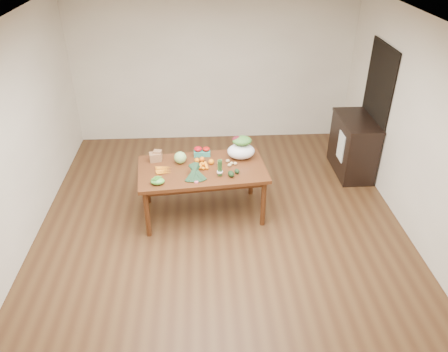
{
  "coord_description": "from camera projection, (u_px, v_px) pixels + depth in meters",
  "views": [
    {
      "loc": [
        -0.23,
        -4.62,
        3.74
      ],
      "look_at": [
        0.03,
        0.0,
        0.92
      ],
      "focal_mm": 35.0,
      "sensor_mm": 36.0,
      "label": 1
    }
  ],
  "objects": [
    {
      "name": "cabinet",
      "position": [
        353.0,
        146.0,
        7.09
      ],
      "size": [
        0.52,
        1.02,
        0.94
      ],
      "primitive_type": "cube",
      "color": "black",
      "rests_on": "floor"
    },
    {
      "name": "strawberry_basket_a",
      "position": [
        198.0,
        152.0,
        6.2
      ],
      "size": [
        0.13,
        0.13,
        0.11
      ],
      "primitive_type": null,
      "rotation": [
        0.0,
        0.0,
        0.1
      ],
      "color": "red",
      "rests_on": "dining_table"
    },
    {
      "name": "room_walls",
      "position": [
        222.0,
        145.0,
        5.19
      ],
      "size": [
        5.02,
        6.02,
        2.7
      ],
      "color": "white",
      "rests_on": "floor"
    },
    {
      "name": "snap_pea_bag",
      "position": [
        158.0,
        181.0,
        5.56
      ],
      "size": [
        0.18,
        0.14,
        0.08
      ],
      "primitive_type": "ellipsoid",
      "color": "green",
      "rests_on": "dining_table"
    },
    {
      "name": "orange_a",
      "position": [
        197.0,
        160.0,
        6.03
      ],
      "size": [
        0.07,
        0.07,
        0.07
      ],
      "primitive_type": "sphere",
      "color": "orange",
      "rests_on": "dining_table"
    },
    {
      "name": "dish_towel",
      "position": [
        341.0,
        147.0,
        6.89
      ],
      "size": [
        0.02,
        0.28,
        0.45
      ],
      "primitive_type": "cube",
      "color": "white",
      "rests_on": "cabinet"
    },
    {
      "name": "cabbage",
      "position": [
        180.0,
        158.0,
        6.0
      ],
      "size": [
        0.17,
        0.17,
        0.17
      ],
      "primitive_type": "sphere",
      "color": "#94B86A",
      "rests_on": "dining_table"
    },
    {
      "name": "orange_b",
      "position": [
        202.0,
        159.0,
        6.06
      ],
      "size": [
        0.07,
        0.07,
        0.07
      ],
      "primitive_type": "sphere",
      "color": "orange",
      "rests_on": "dining_table"
    },
    {
      "name": "kale_bunch",
      "position": [
        195.0,
        173.0,
        5.65
      ],
      "size": [
        0.36,
        0.43,
        0.16
      ],
      "primitive_type": null,
      "rotation": [
        0.0,
        0.0,
        0.1
      ],
      "color": "black",
      "rests_on": "dining_table"
    },
    {
      "name": "doorway_dark",
      "position": [
        374.0,
        112.0,
        6.83
      ],
      "size": [
        0.02,
        1.0,
        2.1
      ],
      "primitive_type": "cube",
      "color": "black",
      "rests_on": "floor"
    },
    {
      "name": "floor",
      "position": [
        222.0,
        234.0,
        5.89
      ],
      "size": [
        6.0,
        6.0,
        0.0
      ],
      "primitive_type": "plane",
      "color": "#51351B",
      "rests_on": "ground"
    },
    {
      "name": "strawberry_basket_b",
      "position": [
        206.0,
        152.0,
        6.21
      ],
      "size": [
        0.12,
        0.12,
        0.1
      ],
      "primitive_type": null,
      "rotation": [
        0.0,
        0.0,
        0.1
      ],
      "color": "#B41A0C",
      "rests_on": "dining_table"
    },
    {
      "name": "carrots",
      "position": [
        163.0,
        170.0,
        5.85
      ],
      "size": [
        0.24,
        0.24,
        0.03
      ],
      "primitive_type": null,
      "rotation": [
        0.0,
        0.0,
        0.1
      ],
      "color": "orange",
      "rests_on": "dining_table"
    },
    {
      "name": "paper_bag",
      "position": [
        155.0,
        156.0,
        6.05
      ],
      "size": [
        0.23,
        0.2,
        0.15
      ],
      "primitive_type": null,
      "rotation": [
        0.0,
        0.0,
        0.1
      ],
      "color": "#9F7247",
      "rests_on": "dining_table"
    },
    {
      "name": "dining_table",
      "position": [
        203.0,
        191.0,
        6.12
      ],
      "size": [
        1.8,
        1.12,
        0.75
      ],
      "primitive_type": "cube",
      "rotation": [
        0.0,
        0.0,
        0.1
      ],
      "color": "#512412",
      "rests_on": "floor"
    },
    {
      "name": "potato_c",
      "position": [
        232.0,
        163.0,
        5.99
      ],
      "size": [
        0.05,
        0.04,
        0.04
      ],
      "primitive_type": "ellipsoid",
      "color": "tan",
      "rests_on": "dining_table"
    },
    {
      "name": "avocado_b",
      "position": [
        237.0,
        171.0,
        5.79
      ],
      "size": [
        0.09,
        0.11,
        0.06
      ],
      "primitive_type": "ellipsoid",
      "rotation": [
        0.0,
        0.0,
        0.3
      ],
      "color": "black",
      "rests_on": "dining_table"
    },
    {
      "name": "salad_bag",
      "position": [
        241.0,
        149.0,
        6.09
      ],
      "size": [
        0.41,
        0.33,
        0.3
      ],
      "primitive_type": null,
      "rotation": [
        0.0,
        0.0,
        0.1
      ],
      "color": "white",
      "rests_on": "dining_table"
    },
    {
      "name": "potato_e",
      "position": [
        235.0,
        164.0,
        5.99
      ],
      "size": [
        0.05,
        0.04,
        0.04
      ],
      "primitive_type": "ellipsoid",
      "color": "#D3B779",
      "rests_on": "dining_table"
    },
    {
      "name": "avocado_a",
      "position": [
        231.0,
        174.0,
        5.72
      ],
      "size": [
        0.11,
        0.13,
        0.08
      ],
      "primitive_type": "ellipsoid",
      "rotation": [
        0.0,
        0.0,
        0.3
      ],
      "color": "black",
      "rests_on": "dining_table"
    },
    {
      "name": "potato_a",
      "position": [
        219.0,
        163.0,
        5.99
      ],
      "size": [
        0.06,
        0.05,
        0.05
      ],
      "primitive_type": "ellipsoid",
      "color": "tan",
      "rests_on": "dining_table"
    },
    {
      "name": "ceiling",
      "position": [
        221.0,
        29.0,
        4.49
      ],
      "size": [
        5.0,
        6.0,
        0.02
      ],
      "primitive_type": "cube",
      "color": "white",
      "rests_on": "room_walls"
    },
    {
      "name": "orange_c",
      "position": [
        211.0,
        162.0,
        5.99
      ],
      "size": [
        0.08,
        0.08,
        0.08
      ],
      "primitive_type": "sphere",
      "color": "orange",
      "rests_on": "dining_table"
    },
    {
      "name": "potato_b",
      "position": [
        229.0,
        165.0,
        5.95
      ],
      "size": [
        0.06,
        0.05,
        0.05
      ],
      "primitive_type": "ellipsoid",
      "color": "tan",
      "rests_on": "dining_table"
    },
    {
      "name": "potato_d",
      "position": [
        228.0,
        161.0,
        6.04
      ],
      "size": [
        0.06,
        0.05,
        0.05
      ],
      "primitive_type": "ellipsoid",
      "color": "tan",
      "rests_on": "dining_table"
    },
    {
      "name": "mandarin_cluster",
      "position": [
        203.0,
        165.0,
        5.92
      ],
      "size": [
        0.2,
        0.2,
        0.08
      ],
      "primitive_type": null,
      "rotation": [
        0.0,
        0.0,
        0.1
      ],
      "color": "orange",
      "rests_on": "dining_table"
    },
    {
      "name": "asparagus_bundle",
      "position": [
        220.0,
        168.0,
        5.68
      ],
      "size": [
        0.09,
        0.12,
        0.26
      ],
      "primitive_type": null,
      "rotation": [
        0.15,
        0.0,
        0.1
      ],
      "color": "#3B7033",
      "rests_on": "dining_table"
    }
  ]
}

